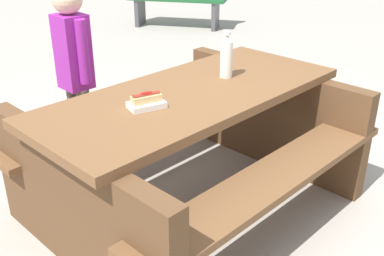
% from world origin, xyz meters
% --- Properties ---
extents(ground_plane, '(30.00, 30.00, 0.00)m').
position_xyz_m(ground_plane, '(0.00, 0.00, 0.00)').
color(ground_plane, '#ADA599').
rests_on(ground_plane, ground).
extents(picnic_table, '(1.81, 1.42, 0.75)m').
position_xyz_m(picnic_table, '(0.00, 0.00, 0.44)').
color(picnic_table, brown).
rests_on(picnic_table, ground).
extents(soda_bottle, '(0.07, 0.07, 0.27)m').
position_xyz_m(soda_bottle, '(-0.31, -0.02, 0.88)').
color(soda_bottle, silver).
rests_on(soda_bottle, picnic_table).
extents(hotdog_tray, '(0.20, 0.16, 0.08)m').
position_xyz_m(hotdog_tray, '(0.33, 0.00, 0.78)').
color(hotdog_tray, white).
rests_on(hotdog_tray, picnic_table).
extents(child_in_coat, '(0.20, 0.31, 1.26)m').
position_xyz_m(child_in_coat, '(0.14, -0.93, 0.81)').
color(child_in_coat, brown).
rests_on(child_in_coat, ground).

